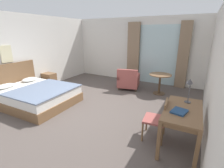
{
  "coord_description": "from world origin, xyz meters",
  "views": [
    {
      "loc": [
        2.62,
        -3.29,
        2.09
      ],
      "look_at": [
        0.6,
        0.4,
        0.77
      ],
      "focal_mm": 26.34,
      "sensor_mm": 36.0,
      "label": 1
    }
  ],
  "objects_px": {
    "nightstand": "(49,80)",
    "framed_picture": "(6,54)",
    "writing_desk": "(183,114)",
    "bed": "(35,94)",
    "closed_book": "(179,111)",
    "desk_chair": "(159,117)",
    "desk_lamp": "(190,84)",
    "armchair_by_window": "(128,81)",
    "round_cafe_table": "(160,79)"
  },
  "relations": [
    {
      "from": "writing_desk",
      "to": "framed_picture",
      "type": "distance_m",
      "value": 5.33
    },
    {
      "from": "desk_chair",
      "to": "desk_lamp",
      "type": "bearing_deg",
      "value": 46.97
    },
    {
      "from": "framed_picture",
      "to": "armchair_by_window",
      "type": "bearing_deg",
      "value": 40.45
    },
    {
      "from": "writing_desk",
      "to": "armchair_by_window",
      "type": "relative_size",
      "value": 1.31
    },
    {
      "from": "desk_chair",
      "to": "desk_lamp",
      "type": "distance_m",
      "value": 0.9
    },
    {
      "from": "nightstand",
      "to": "desk_chair",
      "type": "height_order",
      "value": "desk_chair"
    },
    {
      "from": "nightstand",
      "to": "round_cafe_table",
      "type": "xyz_separation_m",
      "value": [
        4.04,
        1.33,
        0.25
      ]
    },
    {
      "from": "desk_chair",
      "to": "framed_picture",
      "type": "height_order",
      "value": "framed_picture"
    },
    {
      "from": "round_cafe_table",
      "to": "framed_picture",
      "type": "bearing_deg",
      "value": -147.99
    },
    {
      "from": "bed",
      "to": "armchair_by_window",
      "type": "distance_m",
      "value": 3.29
    },
    {
      "from": "round_cafe_table",
      "to": "writing_desk",
      "type": "bearing_deg",
      "value": -68.98
    },
    {
      "from": "round_cafe_table",
      "to": "framed_picture",
      "type": "distance_m",
      "value": 5.11
    },
    {
      "from": "nightstand",
      "to": "framed_picture",
      "type": "bearing_deg",
      "value": -99.43
    },
    {
      "from": "writing_desk",
      "to": "armchair_by_window",
      "type": "xyz_separation_m",
      "value": [
        -2.19,
        2.62,
        -0.34
      ]
    },
    {
      "from": "nightstand",
      "to": "writing_desk",
      "type": "distance_m",
      "value": 5.24
    },
    {
      "from": "desk_lamp",
      "to": "framed_picture",
      "type": "distance_m",
      "value": 5.33
    },
    {
      "from": "bed",
      "to": "desk_lamp",
      "type": "xyz_separation_m",
      "value": [
        4.19,
        0.5,
        0.82
      ]
    },
    {
      "from": "bed",
      "to": "nightstand",
      "type": "height_order",
      "value": "bed"
    },
    {
      "from": "nightstand",
      "to": "writing_desk",
      "type": "relative_size",
      "value": 0.45
    },
    {
      "from": "nightstand",
      "to": "desk_chair",
      "type": "xyz_separation_m",
      "value": [
        4.63,
        -1.32,
        0.2
      ]
    },
    {
      "from": "bed",
      "to": "closed_book",
      "type": "bearing_deg",
      "value": -2.14
    },
    {
      "from": "closed_book",
      "to": "round_cafe_table",
      "type": "bearing_deg",
      "value": 121.71
    },
    {
      "from": "writing_desk",
      "to": "desk_chair",
      "type": "bearing_deg",
      "value": 179.77
    },
    {
      "from": "bed",
      "to": "framed_picture",
      "type": "relative_size",
      "value": 4.36
    },
    {
      "from": "desk_chair",
      "to": "closed_book",
      "type": "relative_size",
      "value": 2.98
    },
    {
      "from": "bed",
      "to": "writing_desk",
      "type": "bearing_deg",
      "value": 0.24
    },
    {
      "from": "desk_lamp",
      "to": "armchair_by_window",
      "type": "height_order",
      "value": "desk_lamp"
    },
    {
      "from": "bed",
      "to": "armchair_by_window",
      "type": "relative_size",
      "value": 2.45
    },
    {
      "from": "closed_book",
      "to": "round_cafe_table",
      "type": "height_order",
      "value": "closed_book"
    },
    {
      "from": "closed_book",
      "to": "armchair_by_window",
      "type": "xyz_separation_m",
      "value": [
        -2.14,
        2.79,
        -0.45
      ]
    },
    {
      "from": "bed",
      "to": "writing_desk",
      "type": "relative_size",
      "value": 1.86
    },
    {
      "from": "writing_desk",
      "to": "framed_picture",
      "type": "relative_size",
      "value": 2.34
    },
    {
      "from": "bed",
      "to": "writing_desk",
      "type": "xyz_separation_m",
      "value": [
        4.16,
        0.02,
        0.39
      ]
    },
    {
      "from": "armchair_by_window",
      "to": "round_cafe_table",
      "type": "bearing_deg",
      "value": 1.54
    },
    {
      "from": "closed_book",
      "to": "desk_lamp",
      "type": "bearing_deg",
      "value": 96.47
    },
    {
      "from": "desk_lamp",
      "to": "closed_book",
      "type": "height_order",
      "value": "desk_lamp"
    },
    {
      "from": "desk_chair",
      "to": "bed",
      "type": "bearing_deg",
      "value": -179.7
    },
    {
      "from": "writing_desk",
      "to": "closed_book",
      "type": "bearing_deg",
      "value": -106.12
    },
    {
      "from": "nightstand",
      "to": "framed_picture",
      "type": "xyz_separation_m",
      "value": [
        -0.22,
        -1.33,
        1.16
      ]
    },
    {
      "from": "desk_chair",
      "to": "round_cafe_table",
      "type": "xyz_separation_m",
      "value": [
        -0.59,
        2.65,
        0.05
      ]
    },
    {
      "from": "desk_chair",
      "to": "framed_picture",
      "type": "xyz_separation_m",
      "value": [
        -4.86,
        -0.02,
        0.96
      ]
    },
    {
      "from": "bed",
      "to": "closed_book",
      "type": "height_order",
      "value": "bed"
    },
    {
      "from": "bed",
      "to": "nightstand",
      "type": "relative_size",
      "value": 4.13
    },
    {
      "from": "closed_book",
      "to": "round_cafe_table",
      "type": "distance_m",
      "value": 2.99
    },
    {
      "from": "bed",
      "to": "desk_chair",
      "type": "distance_m",
      "value": 3.75
    },
    {
      "from": "desk_chair",
      "to": "armchair_by_window",
      "type": "xyz_separation_m",
      "value": [
        -1.77,
        2.61,
        -0.15
      ]
    },
    {
      "from": "writing_desk",
      "to": "desk_chair",
      "type": "xyz_separation_m",
      "value": [
        -0.42,
        0.0,
        -0.19
      ]
    },
    {
      "from": "nightstand",
      "to": "desk_lamp",
      "type": "relative_size",
      "value": 1.18
    },
    {
      "from": "framed_picture",
      "to": "nightstand",
      "type": "bearing_deg",
      "value": 80.57
    },
    {
      "from": "armchair_by_window",
      "to": "round_cafe_table",
      "type": "xyz_separation_m",
      "value": [
        1.17,
        0.03,
        0.2
      ]
    }
  ]
}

